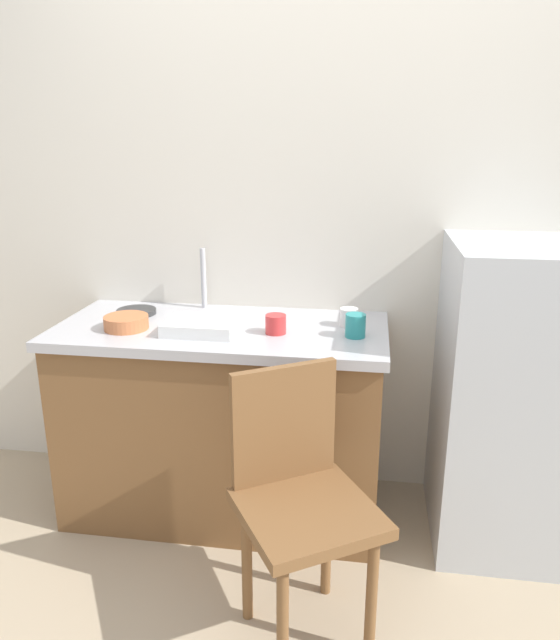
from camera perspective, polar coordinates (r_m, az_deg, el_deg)
ground_plane at (r=2.27m, az=2.21°, el=-27.25°), size 8.00×8.00×0.00m
back_wall at (r=2.63m, az=5.07°, el=10.32°), size 4.80×0.10×2.55m
cabinet_base at (r=2.62m, az=-5.33°, el=-9.78°), size 1.31×0.60×0.81m
countertop at (r=2.46m, az=-5.60°, el=-0.96°), size 1.35×0.64×0.04m
faucet at (r=2.68m, az=-7.32°, el=3.98°), size 0.02×0.02×0.27m
refrigerator at (r=2.52m, az=21.07°, el=-6.88°), size 0.53×0.61×1.21m
chair at (r=1.97m, az=1.88°, el=-16.31°), size 0.55×0.55×0.89m
dish_tray at (r=2.36m, az=-7.56°, el=-0.62°), size 0.28×0.20×0.05m
terracotta_bowl at (r=2.47m, az=-14.48°, el=-0.22°), size 0.18×0.18×0.05m
hotplate at (r=2.67m, az=-13.56°, el=0.78°), size 0.17×0.17×0.02m
cup_red at (r=2.33m, az=-0.41°, el=-0.40°), size 0.08×0.08×0.07m
cup_white at (r=2.44m, az=6.61°, el=0.27°), size 0.07×0.07×0.07m
cup_teal at (r=2.31m, az=7.22°, el=-0.53°), size 0.08×0.08×0.09m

